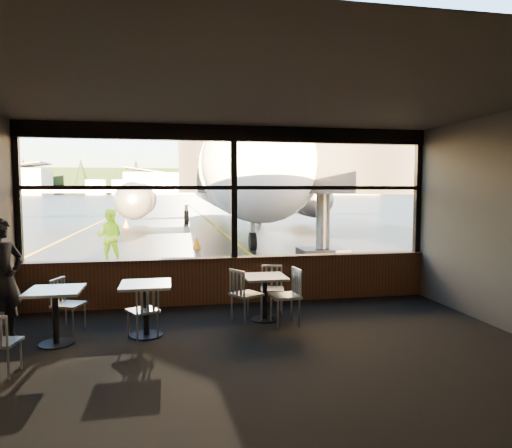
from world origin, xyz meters
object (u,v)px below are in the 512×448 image
object	(u,v)px
cafe_table_left	(56,317)
chair_near_e	(285,297)
chair_mid_w	(69,305)
airliner	(224,135)
ground_crew	(110,236)
chair_near_n	(272,290)
cone_wing	(126,223)
cone_nose	(197,243)
passenger	(2,280)
chair_left_s	(1,343)
cafe_table_mid	(146,310)
cafe_table_near	(265,298)
chair_mid_s	(143,311)
chair_near_w	(246,295)
jet_bridge	(319,183)

from	to	relation	value
cafe_table_left	chair_near_e	size ratio (longest dim) A/B	0.86
chair_near_e	chair_mid_w	size ratio (longest dim) A/B	1.10
airliner	ground_crew	bearing A→B (deg)	-107.73
chair_near_n	ground_crew	world-z (taller)	ground_crew
chair_near_e	cone_wing	xyz separation A→B (m)	(-4.42, 20.62, -0.23)
ground_crew	cone_wing	world-z (taller)	ground_crew
chair_near_e	chair_near_n	world-z (taller)	chair_near_e
chair_near_e	cafe_table_left	bearing A→B (deg)	90.32
ground_crew	cone_nose	distance (m)	4.14
chair_mid_w	passenger	bearing A→B (deg)	-48.30
chair_mid_w	chair_left_s	distance (m)	1.69
cafe_table_mid	cone_nose	bearing A→B (deg)	82.38
chair_near_n	cone_nose	size ratio (longest dim) A/B	1.91
cafe_table_near	chair_near_e	distance (m)	0.43
chair_mid_s	cafe_table_mid	bearing A→B (deg)	34.08
cafe_table_near	cafe_table_left	size ratio (longest dim) A/B	0.95
cone_nose	cafe_table_mid	bearing A→B (deg)	-97.62
chair_left_s	cafe_table_mid	bearing A→B (deg)	45.03
airliner	cone_wing	world-z (taller)	airliner
cafe_table_near	chair_near_n	distance (m)	0.46
cafe_table_near	chair_mid_s	world-z (taller)	chair_mid_s
chair_mid_s	cafe_table_left	bearing A→B (deg)	155.45
chair_near_w	passenger	distance (m)	3.77
ground_crew	chair_mid_s	bearing A→B (deg)	103.82
cafe_table_near	cafe_table_mid	distance (m)	2.04
passenger	cone_nose	xyz separation A→B (m)	(3.45, 10.18, -0.70)
chair_mid_s	chair_left_s	xyz separation A→B (m)	(-1.61, -1.10, -0.02)
cafe_table_mid	chair_left_s	size ratio (longest dim) A/B	1.04
chair_mid_w	passenger	xyz separation A→B (m)	(-0.86, -0.32, 0.50)
cafe_table_mid	chair_near_n	size ratio (longest dim) A/B	0.95
cafe_table_near	ground_crew	distance (m)	7.64
cone_wing	jet_bridge	bearing A→B (deg)	-61.26
airliner	chair_mid_w	xyz separation A→B (m)	(-5.05, -21.69, -5.28)
cafe_table_mid	chair_near_e	size ratio (longest dim) A/B	0.87
cafe_table_left	chair_near_w	bearing A→B (deg)	12.29
chair_mid_s	chair_left_s	world-z (taller)	chair_mid_s
jet_bridge	chair_mid_s	world-z (taller)	jet_bridge
chair_near_e	cone_nose	distance (m)	10.17
airliner	cafe_table_left	world-z (taller)	airliner
jet_bridge	chair_near_e	size ratio (longest dim) A/B	11.88
cafe_table_near	chair_near_w	xyz separation A→B (m)	(-0.33, -0.01, 0.07)
chair_near_n	cone_wing	distance (m)	20.37
airliner	chair_left_s	xyz separation A→B (m)	(-5.49, -23.32, -5.32)
chair_near_w	cone_nose	bearing A→B (deg)	152.57
cafe_table_near	chair_mid_w	size ratio (longest dim) A/B	0.90
chair_near_n	chair_left_s	size ratio (longest dim) A/B	1.10
cafe_table_mid	cafe_table_left	bearing A→B (deg)	-173.16
cafe_table_near	chair_near_e	world-z (taller)	chair_near_e
jet_bridge	cone_wing	bearing A→B (deg)	118.74
cafe_table_mid	chair_mid_s	bearing A→B (deg)	-118.25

